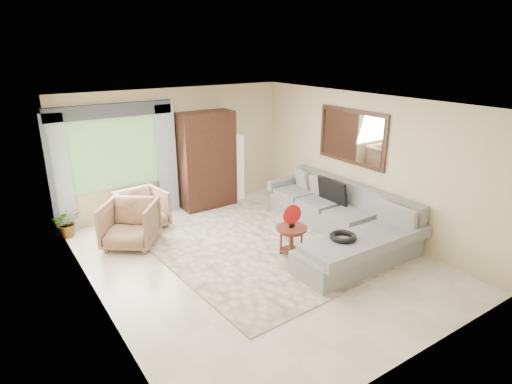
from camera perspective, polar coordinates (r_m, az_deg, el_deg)
ground at (r=7.30m, az=-0.10°, el=-8.93°), size 6.00×6.00×0.00m
area_rug at (r=7.65m, az=-0.61°, el=-7.44°), size 3.21×4.16×0.02m
sectional_sofa at (r=8.09m, az=11.19°, el=-4.18°), size 2.30×3.46×0.90m
tv_screen at (r=8.47m, az=10.12°, el=0.12°), size 0.14×0.74×0.48m
garden_hose at (r=6.94m, az=11.53°, el=-5.85°), size 0.43×0.43×0.09m
coffee_table at (r=7.31m, az=4.72°, el=-6.50°), size 0.53×0.53×0.53m
red_disc at (r=7.12m, az=4.82°, el=-3.00°), size 0.34×0.07×0.34m
armchair_left at (r=7.92m, az=-16.42°, el=-4.13°), size 1.25×1.25×0.82m
armchair_right at (r=8.61m, az=-14.92°, el=-2.30°), size 0.93×0.95×0.77m
potted_plant at (r=8.76m, az=-23.90°, el=-3.67°), size 0.51×0.44×0.57m
armoire at (r=9.38m, az=-6.59°, el=4.24°), size 1.20×0.55×2.10m
floor_lamp at (r=9.88m, az=-2.57°, el=3.31°), size 0.24×0.24×1.50m
window at (r=8.86m, az=-18.43°, el=4.84°), size 1.80×0.04×1.40m
curtain_left at (r=8.63m, az=-24.76°, el=1.97°), size 0.40×0.08×2.30m
curtain_right at (r=9.15m, az=-11.81°, el=4.24°), size 0.40×0.08×2.30m
valance at (r=8.63m, az=-18.88°, el=10.22°), size 2.40×0.12×0.26m
wall_mirror at (r=8.48m, az=12.61°, el=7.20°), size 0.05×1.70×1.05m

